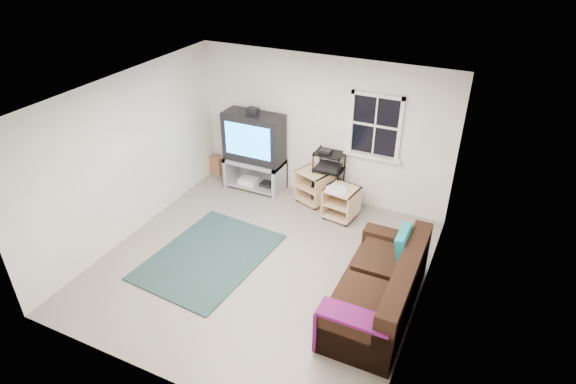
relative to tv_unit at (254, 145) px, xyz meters
The scene contains 8 objects.
room 2.24m from the tv_unit, ahead, with size 4.60×4.62×4.60m.
tv_unit is the anchor object (origin of this frame).
av_rack 1.50m from the tv_unit, ahead, with size 0.51×0.37×1.02m.
side_table_left 1.34m from the tv_unit, ahead, with size 0.68×0.68×0.62m.
side_table_right 1.92m from the tv_unit, ahead, with size 0.58×0.58×0.59m.
sofa 3.80m from the tv_unit, 35.95° to the right, with size 0.93×2.09×0.96m.
shag_rug 2.41m from the tv_unit, 80.05° to the right, with size 1.53×2.10×0.02m, color black.
paper_bag 1.21m from the tv_unit, behind, with size 0.26×0.17×0.38m, color #936442.
Camera 1 is at (2.79, -5.00, 4.59)m, focal length 30.00 mm.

